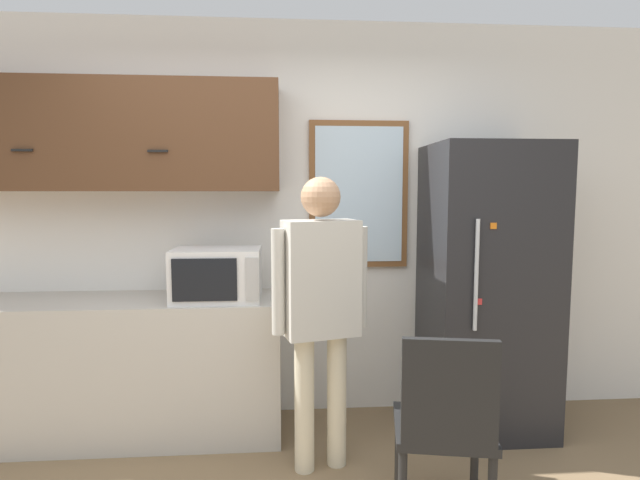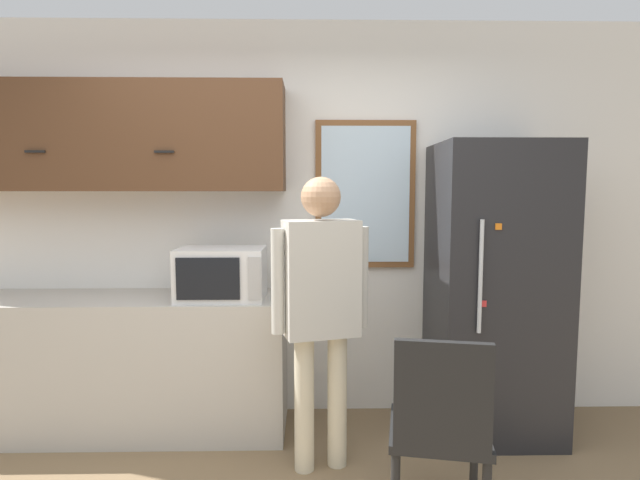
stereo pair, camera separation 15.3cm
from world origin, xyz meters
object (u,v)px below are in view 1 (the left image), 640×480
microwave (217,274)px  chair (445,422)px  person (321,295)px  refrigerator (486,288)px

microwave → chair: size_ratio=0.57×
person → refrigerator: 1.19m
microwave → chair: (1.13, -0.98, -0.52)m
microwave → refrigerator: 1.73m
person → chair: bearing=-62.9°
microwave → chair: bearing=-40.9°
chair → person: bearing=-37.3°
person → chair: (0.52, -0.58, -0.47)m
person → chair: person is taller
chair → microwave: bearing=-30.0°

